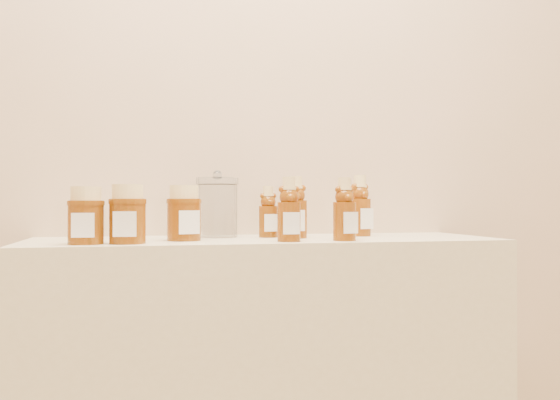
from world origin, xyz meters
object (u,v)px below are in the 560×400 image
object	(u,v)px
bear_bottle_front_left	(289,205)
bear_bottle_back_left	(268,208)
honey_jar_left	(86,215)
glass_canister	(217,205)

from	to	relation	value
bear_bottle_front_left	bear_bottle_back_left	bearing A→B (deg)	95.93
bear_bottle_back_left	bear_bottle_front_left	distance (m)	0.18
bear_bottle_back_left	honey_jar_left	world-z (taller)	bear_bottle_back_left
honey_jar_left	bear_bottle_back_left	bearing A→B (deg)	24.63
bear_bottle_front_left	glass_canister	size ratio (longest dim) A/B	1.00
bear_bottle_front_left	glass_canister	xyz separation A→B (m)	(-0.15, 0.22, -0.00)
glass_canister	honey_jar_left	bearing A→B (deg)	-147.77
bear_bottle_back_left	bear_bottle_front_left	bearing A→B (deg)	-90.10
bear_bottle_front_left	honey_jar_left	size ratio (longest dim) A/B	1.36
glass_canister	bear_bottle_back_left	bearing A→B (deg)	-14.18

